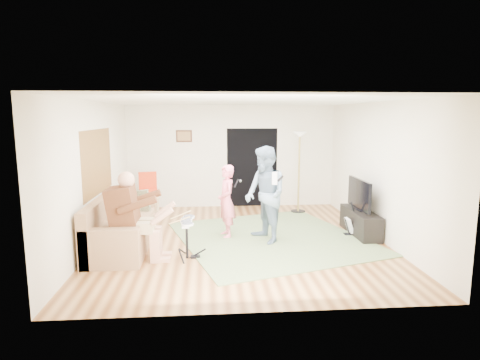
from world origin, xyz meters
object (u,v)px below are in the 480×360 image
Objects in this scene: drum_kit at (187,241)px; singer at (226,201)px; guitarist at (265,195)px; television at (359,194)px; torchiere_lamp at (299,158)px; guitar_spare at (349,225)px; tv_cabinet at (360,222)px; dining_chair at (149,201)px; sofa at (118,232)px.

singer is at bearing 58.72° from drum_kit.
singer is 0.78× the size of guitarist.
torchiere_lamp is at bearing 111.82° from television.
singer reaches higher than guitar_spare.
guitarist is 1.66× the size of television.
drum_kit is 0.38× the size of guitarist.
torchiere_lamp is at bearing 113.04° from tv_cabinet.
singer is 1.30× the size of television.
tv_cabinet is at bearing 79.20° from guitarist.
singer is 2.58m from guitar_spare.
guitar_spare is at bearing -37.77° from dining_chair.
dining_chair is (-3.72, -0.10, -1.01)m from torchiere_lamp.
guitarist is at bearing -116.77° from torchiere_lamp.
tv_cabinet is 0.60m from television.
singer is at bearing 178.75° from tv_cabinet.
drum_kit is 0.48× the size of singer.
guitarist reaches higher than television.
singer reaches higher than drum_kit.
sofa is 2.42m from dining_chair.
sofa is 4.83m from tv_cabinet.
drum_kit is at bearing -43.22° from singer.
sofa is 4.80m from torchiere_lamp.
sofa is 4.81m from television.
drum_kit is 0.99× the size of guitar_spare.
dining_chair is at bearing 109.28° from drum_kit.
singer reaches higher than television.
tv_cabinet is at bearing 10.02° from guitar_spare.
dining_chair reaches higher than drum_kit.
sofa is 1.58× the size of singer.
dining_chair is at bearing 84.42° from sofa.
television is (-0.05, -0.00, 0.60)m from tv_cabinet.
dining_chair is at bearing -152.00° from guitarist.
torchiere_lamp is (3.95, 2.51, 1.08)m from sofa.
sofa is at bearing -173.97° from television.
guitarist is 2.67m from torchiere_lamp.
television is at bearing -36.40° from dining_chair.
guitar_spare is (1.80, 0.30, -0.73)m from guitarist.
dining_chair is 0.76× the size of tv_cabinet.
torchiere_lamp is at bearing 32.39° from sofa.
drum_kit is at bearing -84.30° from dining_chair.
dining_chair is (-4.33, 1.94, 0.18)m from guitar_spare.
guitar_spare is 0.67× the size of dining_chair.
drum_kit is 3.24m from dining_chair.
torchiere_lamp reaches higher than sofa.
drum_kit is 0.35× the size of torchiere_lamp.
sofa is 1.65× the size of tv_cabinet.
singer reaches higher than tv_cabinet.
drum_kit reaches higher than tv_cabinet.
guitar_spare is (2.52, -0.10, -0.53)m from singer.
torchiere_lamp reaches higher than guitar_spare.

